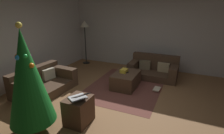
# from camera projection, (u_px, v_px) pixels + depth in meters

# --- Properties ---
(ground_plane) EXTENTS (6.40, 6.40, 0.00)m
(ground_plane) POSITION_uv_depth(u_px,v_px,m) (120.00, 107.00, 4.11)
(ground_plane) COLOR brown
(rear_partition) EXTENTS (6.40, 0.12, 2.60)m
(rear_partition) POSITION_uv_depth(u_px,v_px,m) (16.00, 42.00, 4.91)
(rear_partition) COLOR #BCB7B2
(rear_partition) RESTS_ON ground_plane
(corner_partition) EXTENTS (0.12, 6.40, 2.60)m
(corner_partition) POSITION_uv_depth(u_px,v_px,m) (152.00, 34.00, 6.41)
(corner_partition) COLOR #B5B0AB
(corner_partition) RESTS_ON ground_plane
(couch_left) EXTENTS (1.63, 1.07, 0.65)m
(couch_left) POSITION_uv_depth(u_px,v_px,m) (43.00, 83.00, 4.81)
(couch_left) COLOR #473323
(couch_left) RESTS_ON ground_plane
(couch_right) EXTENTS (0.88, 1.54, 0.71)m
(couch_right) POSITION_uv_depth(u_px,v_px,m) (154.00, 69.00, 5.85)
(couch_right) COLOR #473323
(couch_right) RESTS_ON ground_plane
(ottoman) EXTENTS (0.94, 0.65, 0.42)m
(ottoman) POSITION_uv_depth(u_px,v_px,m) (126.00, 80.00, 5.11)
(ottoman) COLOR #473323
(ottoman) RESTS_ON ground_plane
(gift_box) EXTENTS (0.26, 0.17, 0.10)m
(gift_box) POSITION_uv_depth(u_px,v_px,m) (124.00, 71.00, 5.09)
(gift_box) COLOR gold
(gift_box) RESTS_ON ottoman
(tv_remote) EXTENTS (0.09, 0.17, 0.02)m
(tv_remote) POSITION_uv_depth(u_px,v_px,m) (126.00, 72.00, 5.06)
(tv_remote) COLOR black
(tv_remote) RESTS_ON ottoman
(christmas_tree) EXTENTS (0.80, 0.80, 2.00)m
(christmas_tree) POSITION_uv_depth(u_px,v_px,m) (27.00, 78.00, 2.97)
(christmas_tree) COLOR brown
(christmas_tree) RESTS_ON ground_plane
(side_table) EXTENTS (0.52, 0.44, 0.55)m
(side_table) POSITION_uv_depth(u_px,v_px,m) (79.00, 110.00, 3.47)
(side_table) COLOR #4C3323
(side_table) RESTS_ON ground_plane
(laptop) EXTENTS (0.47, 0.50, 0.18)m
(laptop) POSITION_uv_depth(u_px,v_px,m) (79.00, 97.00, 3.32)
(laptop) COLOR silver
(laptop) RESTS_ON side_table
(book_stack) EXTENTS (0.30, 0.21, 0.06)m
(book_stack) POSITION_uv_depth(u_px,v_px,m) (157.00, 89.00, 4.93)
(book_stack) COLOR #B7332D
(book_stack) RESTS_ON ground_plane
(corner_lamp) EXTENTS (0.36, 0.36, 1.72)m
(corner_lamp) POSITION_uv_depth(u_px,v_px,m) (85.00, 27.00, 6.90)
(corner_lamp) COLOR black
(corner_lamp) RESTS_ON ground_plane
(area_rug) EXTENTS (2.60, 2.00, 0.01)m
(area_rug) POSITION_uv_depth(u_px,v_px,m) (126.00, 86.00, 5.18)
(area_rug) COLOR brown
(area_rug) RESTS_ON ground_plane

